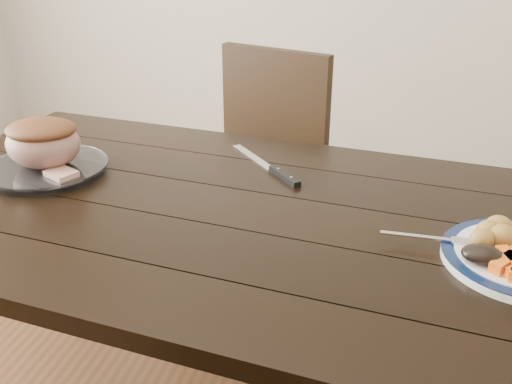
% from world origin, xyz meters
% --- Properties ---
extents(dining_table, '(1.69, 1.07, 0.75)m').
position_xyz_m(dining_table, '(0.00, 0.00, 0.66)').
color(dining_table, black).
rests_on(dining_table, ground).
extents(chair_far, '(0.53, 0.54, 0.93)m').
position_xyz_m(chair_far, '(-0.10, 0.73, 0.52)').
color(chair_far, black).
rests_on(chair_far, ground).
extents(serving_platter, '(0.29, 0.29, 0.02)m').
position_xyz_m(serving_platter, '(-0.48, 0.07, 0.76)').
color(serving_platter, white).
rests_on(serving_platter, dining_table).
extents(roasted_potatoes, '(0.09, 0.09, 0.04)m').
position_xyz_m(roasted_potatoes, '(0.55, -0.06, 0.79)').
color(roasted_potatoes, gold).
rests_on(roasted_potatoes, dinner_plate).
extents(dark_mushroom, '(0.07, 0.05, 0.03)m').
position_xyz_m(dark_mushroom, '(0.52, -0.14, 0.79)').
color(dark_mushroom, black).
rests_on(dark_mushroom, dinner_plate).
extents(fork, '(0.18, 0.03, 0.00)m').
position_xyz_m(fork, '(0.45, -0.08, 0.77)').
color(fork, silver).
rests_on(fork, dinner_plate).
extents(roast_joint, '(0.18, 0.16, 0.12)m').
position_xyz_m(roast_joint, '(-0.48, 0.07, 0.83)').
color(roast_joint, '#AB7568').
rests_on(roast_joint, serving_platter).
extents(cut_slice, '(0.09, 0.08, 0.02)m').
position_xyz_m(cut_slice, '(-0.40, 0.01, 0.78)').
color(cut_slice, tan).
rests_on(cut_slice, serving_platter).
extents(carving_knife, '(0.23, 0.25, 0.01)m').
position_xyz_m(carving_knife, '(0.08, 0.20, 0.76)').
color(carving_knife, silver).
rests_on(carving_knife, dining_table).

